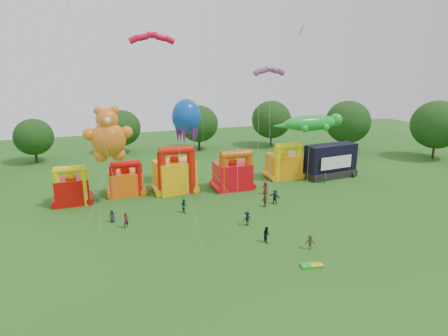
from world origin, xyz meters
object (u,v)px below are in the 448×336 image
object	(u,v)px
teddy_bear_kite	(103,166)
gecko_kite	(310,141)
stage_trailer	(331,161)
octopus_kite	(202,153)
bouncy_castle_2	(175,174)
spectator_0	(112,216)
bouncy_castle_0	(72,189)
spectator_4	(265,200)

from	to	relation	value
teddy_bear_kite	gecko_kite	world-z (taller)	teddy_bear_kite
stage_trailer	octopus_kite	distance (m)	22.12
teddy_bear_kite	bouncy_castle_2	bearing A→B (deg)	24.94
bouncy_castle_2	spectator_0	distance (m)	13.31
bouncy_castle_0	octopus_kite	bearing A→B (deg)	1.59
bouncy_castle_0	teddy_bear_kite	world-z (taller)	teddy_bear_kite
bouncy_castle_2	teddy_bear_kite	xyz separation A→B (m)	(-10.16, -4.73, 3.29)
octopus_kite	spectator_0	bearing A→B (deg)	-147.55
teddy_bear_kite	gecko_kite	bearing A→B (deg)	5.32
bouncy_castle_0	gecko_kite	xyz separation A→B (m)	(35.64, -1.24, 4.56)
stage_trailer	teddy_bear_kite	xyz separation A→B (m)	(-36.32, -4.03, 3.33)
spectator_0	stage_trailer	bearing A→B (deg)	23.39
stage_trailer	gecko_kite	world-z (taller)	gecko_kite
spectator_0	spectator_4	world-z (taller)	spectator_4
octopus_kite	spectator_4	world-z (taller)	octopus_kite
gecko_kite	octopus_kite	distance (m)	17.16
bouncy_castle_0	spectator_4	world-z (taller)	bouncy_castle_0
teddy_bear_kite	octopus_kite	world-z (taller)	teddy_bear_kite
bouncy_castle_0	spectator_4	bearing A→B (deg)	-21.30
bouncy_castle_2	spectator_0	bearing A→B (deg)	-137.42
stage_trailer	spectator_0	xyz separation A→B (m)	(-35.86, -8.21, -1.92)
bouncy_castle_2	gecko_kite	bearing A→B (deg)	-4.85
teddy_bear_kite	octopus_kite	distance (m)	15.15
gecko_kite	spectator_0	size ratio (longest dim) A/B	7.97
teddy_bear_kite	spectator_0	size ratio (longest dim) A/B	8.67
gecko_kite	octopus_kite	size ratio (longest dim) A/B	0.92
spectator_4	spectator_0	bearing A→B (deg)	-30.86
stage_trailer	spectator_4	distance (m)	18.75
octopus_kite	spectator_4	xyz separation A→B (m)	(5.78, -10.03, -4.66)
spectator_0	spectator_4	size ratio (longest dim) A/B	0.86
octopus_kite	spectator_4	bearing A→B (deg)	-60.04
bouncy_castle_2	octopus_kite	world-z (taller)	octopus_kite
stage_trailer	spectator_0	bearing A→B (deg)	-167.10
teddy_bear_kite	octopus_kite	bearing A→B (deg)	18.00
gecko_kite	teddy_bear_kite	bearing A→B (deg)	-174.68
teddy_bear_kite	spectator_4	world-z (taller)	teddy_bear_kite
bouncy_castle_0	gecko_kite	bearing A→B (deg)	-1.99
bouncy_castle_0	bouncy_castle_2	size ratio (longest dim) A/B	0.78
bouncy_castle_0	octopus_kite	xyz separation A→B (m)	(18.61, 0.52, 3.40)
teddy_bear_kite	octopus_kite	size ratio (longest dim) A/B	1.00
bouncy_castle_2	bouncy_castle_0	bearing A→B (deg)	-177.75
bouncy_castle_0	bouncy_castle_2	world-z (taller)	bouncy_castle_2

